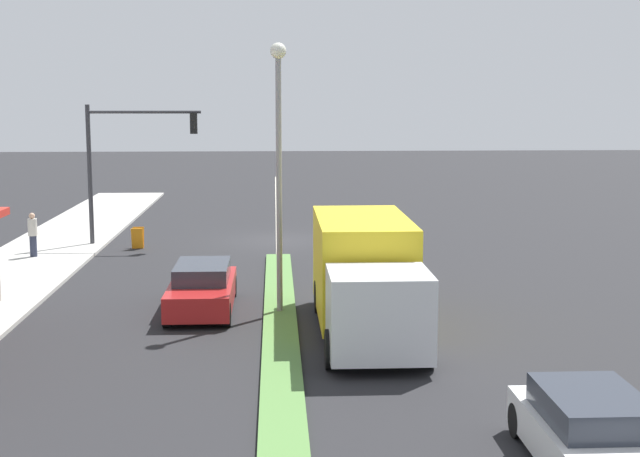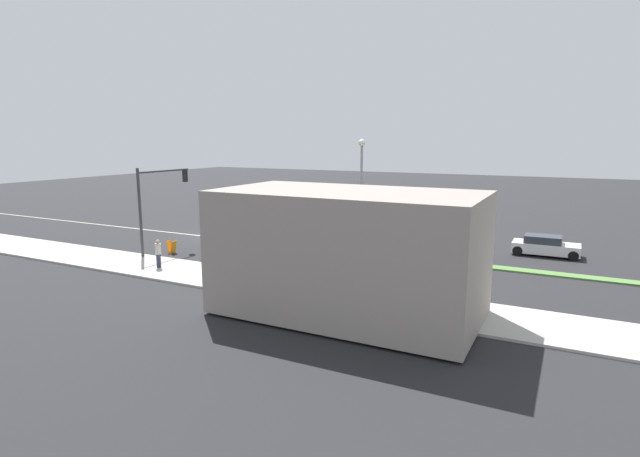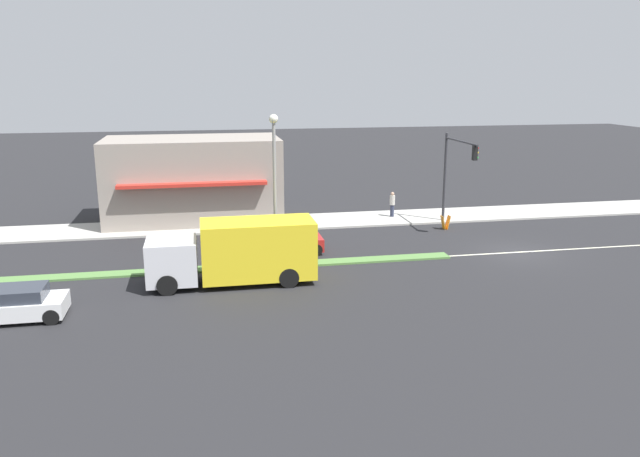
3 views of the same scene
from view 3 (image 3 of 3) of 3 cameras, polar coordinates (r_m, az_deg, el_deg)
The scene contains 11 objects.
ground_plane at distance 31.02m, azimuth -13.20°, elevation -3.88°, with size 160.00×160.00×0.00m, color #232326.
sidewalk_right at distance 39.70m, azimuth -13.50°, elevation 0.08°, with size 4.00×73.00×0.12m, color #B2AFA8.
lane_marking_center at distance 35.12m, azimuth 17.59°, elevation -2.08°, with size 0.16×60.00×0.01m, color beige.
building_corner_store at distance 41.10m, azimuth -11.51°, elevation 4.47°, with size 6.49×11.00×5.24m.
traffic_signal_main at distance 39.21m, azimuth 12.20°, elevation 5.71°, with size 4.59×0.34×5.60m.
street_lamp at distance 30.11m, azimuth -4.19°, elevation 5.27°, with size 0.44×0.44×7.37m.
pedestrian at distance 41.46m, azimuth 6.62°, elevation 2.27°, with size 0.34×0.34×1.64m.
warning_aframe_sign at distance 39.14m, azimuth 11.39°, elevation 0.55°, with size 0.45×0.53×0.84m.
delivery_truck at distance 28.50m, azimuth -7.48°, elevation -2.13°, with size 2.44×7.50×2.87m.
van_white at distance 27.07m, azimuth -26.35°, elevation -6.24°, with size 1.83×4.06×1.30m.
hatchback_red at distance 33.17m, azimuth -3.56°, elevation -1.22°, with size 1.78×4.44×1.33m.
Camera 3 is at (-29.56, 16.54, 9.28)m, focal length 35.00 mm.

